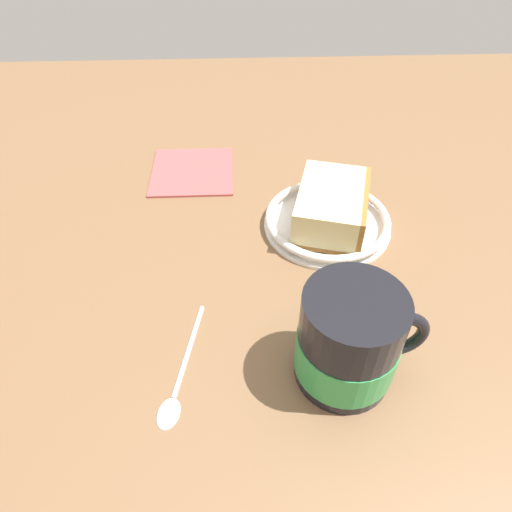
{
  "coord_description": "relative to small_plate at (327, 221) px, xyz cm",
  "views": [
    {
      "loc": [
        37.34,
        -5.0,
        37.37
      ],
      "look_at": [
        1.86,
        -3.48,
        3.0
      ],
      "focal_mm": 32.39,
      "sensor_mm": 36.0,
      "label": 1
    }
  ],
  "objects": [
    {
      "name": "small_plate",
      "position": [
        0.0,
        0.0,
        0.0
      ],
      "size": [
        15.6,
        15.6,
        1.86
      ],
      "color": "white",
      "rests_on": "ground_plane"
    },
    {
      "name": "teaspoon",
      "position": [
        21.75,
        -16.9,
        -0.58
      ],
      "size": [
        13.45,
        3.94,
        0.8
      ],
      "color": "silver",
      "rests_on": "ground_plane"
    },
    {
      "name": "folded_napkin",
      "position": [
        -12.82,
        -17.38,
        -0.62
      ],
      "size": [
        11.92,
        11.57,
        0.6
      ],
      "primitive_type": "cube",
      "rotation": [
        0.0,
        0.0,
        -0.0
      ],
      "color": "#B24C4C",
      "rests_on": "ground_plane"
    },
    {
      "name": "tea_mug",
      "position": [
        20.56,
        -1.69,
        3.69
      ],
      "size": [
        8.85,
        11.54,
        10.04
      ],
      "color": "black",
      "rests_on": "ground_plane"
    },
    {
      "name": "cake_slice",
      "position": [
        0.07,
        0.26,
        2.37
      ],
      "size": [
        13.25,
        10.77,
        4.73
      ],
      "color": "#9E662D",
      "rests_on": "small_plate"
    },
    {
      "name": "ground_plane",
      "position": [
        6.1,
        -5.66,
        -2.6
      ],
      "size": [
        122.21,
        122.21,
        3.36
      ],
      "primitive_type": "cube",
      "color": "brown"
    }
  ]
}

